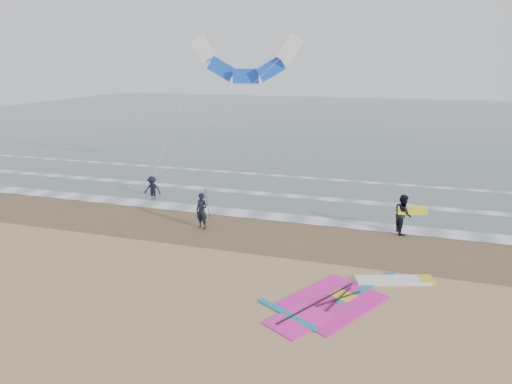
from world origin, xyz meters
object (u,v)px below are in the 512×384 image
(person_walking, at_px, (403,214))
(windsurf_rig, at_px, (350,296))
(person_standing, at_px, (202,211))
(surf_kite, at_px, (245,63))
(person_wading, at_px, (152,184))

(person_walking, bearing_deg, windsurf_rig, 147.97)
(windsurf_rig, distance_m, person_standing, 8.66)
(person_walking, bearing_deg, person_standing, 84.93)
(person_standing, distance_m, surf_kite, 10.33)
(person_walking, bearing_deg, person_wading, 63.87)
(person_standing, bearing_deg, windsurf_rig, -15.41)
(windsurf_rig, height_order, person_wading, person_wading)
(person_standing, xyz_separation_m, person_walking, (8.93, 2.14, 0.05))
(person_standing, bearing_deg, surf_kite, 109.72)
(surf_kite, bearing_deg, person_wading, -138.01)
(windsurf_rig, xyz_separation_m, person_standing, (-7.33, 4.54, 0.83))
(person_walking, xyz_separation_m, person_wading, (-13.79, 1.84, -0.13))
(person_standing, distance_m, person_walking, 9.19)
(person_wading, height_order, surf_kite, surf_kite)
(person_standing, relative_size, surf_kite, 0.21)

